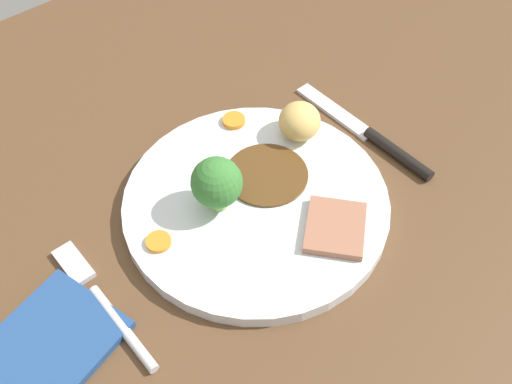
% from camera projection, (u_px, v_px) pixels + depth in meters
% --- Properties ---
extents(dining_table, '(1.20, 0.84, 0.04)m').
position_uv_depth(dining_table, '(267.00, 184.00, 0.63)').
color(dining_table, brown).
rests_on(dining_table, ground).
extents(dinner_plate, '(0.25, 0.25, 0.01)m').
position_uv_depth(dinner_plate, '(256.00, 203.00, 0.58)').
color(dinner_plate, white).
rests_on(dinner_plate, dining_table).
extents(gravy_pool, '(0.08, 0.08, 0.00)m').
position_uv_depth(gravy_pool, '(267.00, 174.00, 0.59)').
color(gravy_pool, '#563819').
rests_on(gravy_pool, dinner_plate).
extents(meat_slice_main, '(0.08, 0.08, 0.01)m').
position_uv_depth(meat_slice_main, '(335.00, 227.00, 0.55)').
color(meat_slice_main, '#9E664C').
rests_on(meat_slice_main, dinner_plate).
extents(roast_potato_left, '(0.06, 0.06, 0.04)m').
position_uv_depth(roast_potato_left, '(300.00, 121.00, 0.62)').
color(roast_potato_left, '#D8B260').
rests_on(roast_potato_left, dinner_plate).
extents(carrot_coin_front, '(0.02, 0.02, 0.01)m').
position_uv_depth(carrot_coin_front, '(234.00, 120.00, 0.64)').
color(carrot_coin_front, orange).
rests_on(carrot_coin_front, dinner_plate).
extents(carrot_coin_back, '(0.02, 0.02, 0.00)m').
position_uv_depth(carrot_coin_back, '(158.00, 242.00, 0.54)').
color(carrot_coin_back, orange).
rests_on(carrot_coin_back, dinner_plate).
extents(broccoli_floret, '(0.05, 0.05, 0.06)m').
position_uv_depth(broccoli_floret, '(217.00, 183.00, 0.54)').
color(broccoli_floret, '#8CB766').
rests_on(broccoli_floret, dinner_plate).
extents(fork, '(0.02, 0.15, 0.01)m').
position_uv_depth(fork, '(101.00, 300.00, 0.52)').
color(fork, silver).
rests_on(fork, dining_table).
extents(knife, '(0.02, 0.19, 0.01)m').
position_uv_depth(knife, '(374.00, 137.00, 0.64)').
color(knife, black).
rests_on(knife, dining_table).
extents(folded_napkin, '(0.13, 0.12, 0.01)m').
position_uv_depth(folded_napkin, '(48.00, 346.00, 0.49)').
color(folded_napkin, navy).
rests_on(folded_napkin, dining_table).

